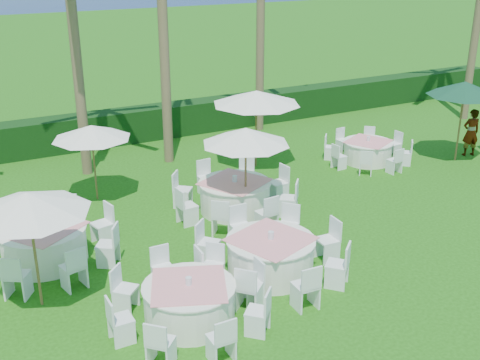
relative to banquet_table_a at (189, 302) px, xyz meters
The scene contains 15 objects.
ground 3.72m from the banquet_table_a, ahead, with size 120.00×120.00×0.00m, color #1D4F0D.
hedge 12.34m from the banquet_table_a, 72.59° to the left, with size 34.00×1.00×1.20m, color black.
banquet_table_a is the anchor object (origin of this frame).
banquet_table_b 2.46m from the banquet_table_a, 19.65° to the left, with size 3.47×3.47×1.04m.
banquet_table_d 4.25m from the banquet_table_a, 118.61° to the left, with size 3.47×3.47×1.04m.
banquet_table_e 5.30m from the banquet_table_a, 53.06° to the left, with size 3.48×3.48×1.04m.
banquet_table_f 10.69m from the banquet_table_a, 32.44° to the left, with size 2.91×2.91×0.89m.
umbrella_a 3.65m from the banquet_table_a, 141.94° to the left, with size 2.42×2.42×2.50m.
umbrella_b 5.34m from the banquet_table_a, 49.10° to the left, with size 2.34×2.34×2.50m.
umbrella_c 7.01m from the banquet_table_a, 89.81° to the left, with size 2.22×2.22×2.23m.
umbrella_d 9.18m from the banquet_table_a, 52.51° to the left, with size 2.88×2.88×2.56m.
umbrella_green 12.81m from the banquet_table_a, 20.66° to the left, with size 2.46×2.46×2.72m.
staff_person 13.43m from the banquet_table_a, 20.12° to the left, with size 0.61×0.40×1.67m, color gray.
palm_b 9.92m from the banquet_table_a, 87.99° to the left, with size 4.40×4.12×7.88m.
palm_d 13.97m from the banquet_table_a, 54.60° to the left, with size 4.17×4.40×8.57m.
Camera 1 is at (-7.49, -9.10, 6.91)m, focal length 45.00 mm.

